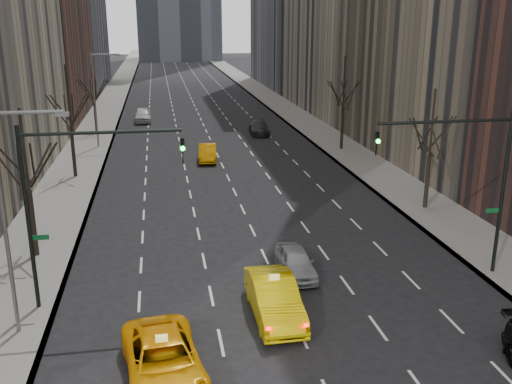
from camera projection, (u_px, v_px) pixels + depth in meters
name	position (u px, v px, depth m)	size (l,w,h in m)	color
sidewalk_left	(107.00, 109.00, 79.35)	(4.50, 320.00, 0.15)	slate
sidewalk_right	(279.00, 105.00, 83.32)	(4.50, 320.00, 0.15)	slate
tree_lw_b	(29.00, 190.00, 29.32)	(3.36, 3.50, 7.82)	black
tree_lw_c	(71.00, 128.00, 44.30)	(3.36, 3.50, 8.74)	black
tree_lw_d	(94.00, 102.00, 61.41)	(3.36, 3.50, 7.36)	black
tree_rw_b	(430.00, 155.00, 36.97)	(3.36, 3.50, 7.82)	black
tree_rw_c	(343.00, 108.00, 53.84)	(3.36, 3.50, 8.74)	black
traffic_mast_left	(67.00, 188.00, 23.61)	(6.69, 0.39, 8.00)	black
traffic_mast_right	(473.00, 169.00, 26.56)	(6.69, 0.39, 8.00)	black
streetlight_near	(12.00, 201.00, 21.41)	(2.83, 0.22, 9.00)	slate
streetlight_far	(98.00, 90.00, 54.40)	(2.83, 0.22, 9.00)	slate
taxi_suv	(164.00, 361.00, 19.84)	(2.59, 5.61, 1.56)	#FDA805
taxi_sedan	(274.00, 298.00, 24.12)	(1.82, 5.22, 1.72)	yellow
silver_sedan_ahead	(296.00, 262.00, 28.17)	(1.59, 3.96, 1.35)	#96979D
far_taxi	(208.00, 153.00, 50.75)	(1.54, 4.42, 1.46)	orange
far_suv_grey	(259.00, 128.00, 62.44)	(2.02, 4.96, 1.44)	#28282D
far_car_white	(143.00, 115.00, 69.77)	(2.00, 4.97, 1.69)	silver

